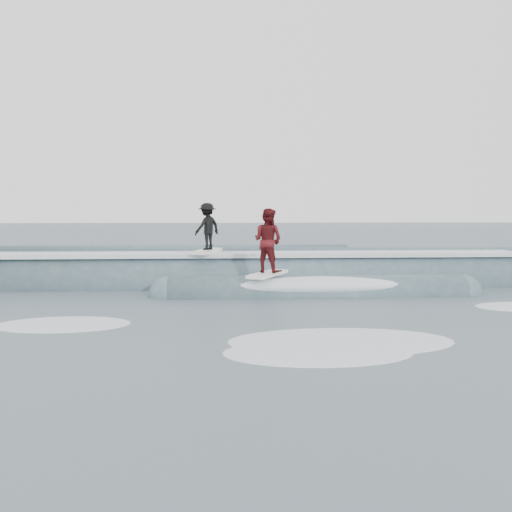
{
  "coord_description": "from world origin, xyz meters",
  "views": [
    {
      "loc": [
        -1.01,
        -13.46,
        2.7
      ],
      "look_at": [
        0.0,
        4.76,
        1.1
      ],
      "focal_mm": 40.0,
      "sensor_mm": 36.0,
      "label": 1
    }
  ],
  "objects": [
    {
      "name": "far_swells",
      "position": [
        -0.43,
        17.65,
        0.0
      ],
      "size": [
        40.48,
        8.65,
        0.8
      ],
      "color": "#354F59",
      "rests_on": "ground"
    },
    {
      "name": "breaking_wave",
      "position": [
        0.34,
        5.34,
        0.04
      ],
      "size": [
        21.61,
        3.85,
        2.13
      ],
      "color": "#354F59",
      "rests_on": "ground"
    },
    {
      "name": "surfer_black",
      "position": [
        -1.59,
        5.76,
        1.93
      ],
      "size": [
        1.13,
        2.07,
        1.67
      ],
      "color": "white",
      "rests_on": "ground"
    },
    {
      "name": "whitewater",
      "position": [
        1.48,
        -2.04,
        0.0
      ],
      "size": [
        13.99,
        6.19,
        0.1
      ],
      "color": "white",
      "rests_on": "ground"
    },
    {
      "name": "surfer_red",
      "position": [
        0.29,
        3.56,
        1.59
      ],
      "size": [
        1.41,
        2.03,
        2.02
      ],
      "color": "white",
      "rests_on": "ground"
    },
    {
      "name": "ground",
      "position": [
        0.0,
        0.0,
        0.0
      ],
      "size": [
        160.0,
        160.0,
        0.0
      ],
      "primitive_type": "plane",
      "color": "#3C4C58",
      "rests_on": "ground"
    }
  ]
}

